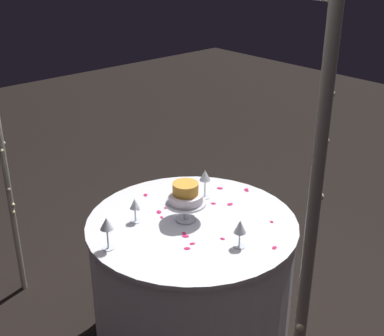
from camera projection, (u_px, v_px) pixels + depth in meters
ground_plane at (192, 335)px, 3.09m from camera, size 12.00×12.00×0.00m
decorative_arch at (97, 140)px, 2.20m from camera, size 2.23×0.06×2.07m
main_table at (192, 282)px, 2.93m from camera, size 1.13×1.13×0.78m
tiered_cake at (186, 196)px, 2.73m from camera, size 0.22×0.22×0.22m
wine_glass_0 at (240, 228)px, 2.51m from camera, size 0.06×0.06×0.15m
wine_glass_1 at (205, 177)px, 2.97m from camera, size 0.06×0.06×0.18m
wine_glass_2 at (107, 225)px, 2.49m from camera, size 0.07×0.07×0.17m
wine_glass_3 at (135, 205)px, 2.74m from camera, size 0.06×0.06×0.14m
rose_petal_0 at (162, 217)px, 2.81m from camera, size 0.03×0.03×0.00m
rose_petal_1 at (213, 203)px, 2.95m from camera, size 0.04×0.03×0.00m
rose_petal_2 at (184, 233)px, 2.66m from camera, size 0.03×0.02×0.00m
rose_petal_3 at (145, 195)px, 3.05m from camera, size 0.04×0.04×0.00m
rose_petal_4 at (230, 204)px, 2.95m from camera, size 0.03×0.04×0.00m
rose_petal_5 at (166, 208)px, 2.91m from camera, size 0.03×0.03×0.00m
rose_petal_6 at (223, 238)px, 2.62m from camera, size 0.03×0.03×0.00m
rose_petal_7 at (138, 209)px, 2.89m from camera, size 0.03×0.03×0.00m
rose_petal_8 at (220, 188)px, 3.13m from camera, size 0.05×0.04×0.00m
rose_petal_9 at (274, 248)px, 2.54m from camera, size 0.03×0.04×0.00m
rose_petal_10 at (187, 248)px, 2.54m from camera, size 0.04×0.04×0.00m
rose_petal_11 at (246, 189)px, 3.12m from camera, size 0.03×0.04×0.00m
rose_petal_12 at (272, 222)px, 2.77m from camera, size 0.03×0.02×0.00m
rose_petal_13 at (247, 191)px, 3.10m from camera, size 0.03×0.02×0.00m
rose_petal_14 at (185, 236)px, 2.64m from camera, size 0.05×0.04×0.00m
rose_petal_15 at (159, 212)px, 2.87m from camera, size 0.05×0.04×0.00m
rose_petal_16 at (192, 244)px, 2.57m from camera, size 0.03×0.03×0.00m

